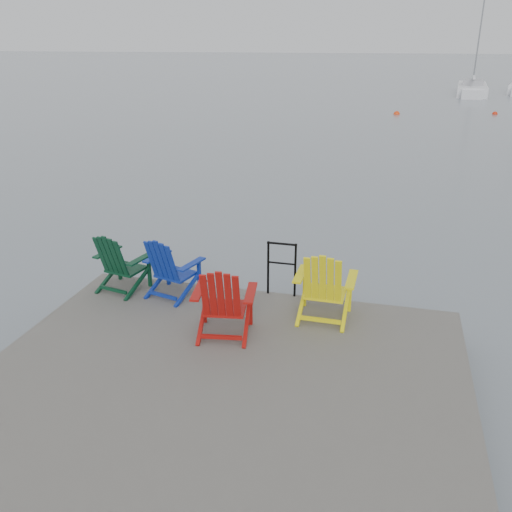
% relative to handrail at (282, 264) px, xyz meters
% --- Properties ---
extents(ground, '(400.00, 400.00, 0.00)m').
position_rel_handrail_xyz_m(ground, '(-0.25, -2.45, -1.04)').
color(ground, slate).
rests_on(ground, ground).
extents(dock, '(6.00, 5.00, 1.40)m').
position_rel_handrail_xyz_m(dock, '(-0.25, -2.45, -0.69)').
color(dock, '#2D2B28').
rests_on(dock, ground).
extents(handrail, '(0.48, 0.04, 0.90)m').
position_rel_handrail_xyz_m(handrail, '(0.00, 0.00, 0.00)').
color(handrail, black).
rests_on(handrail, dock).
extents(chair_green, '(0.91, 0.86, 1.01)m').
position_rel_handrail_xyz_m(chair_green, '(-2.58, -0.48, -0.03)').
color(chair_green, '#09311C').
rests_on(chair_green, dock).
extents(chair_blue, '(0.94, 0.89, 1.01)m').
position_rel_handrail_xyz_m(chair_blue, '(-1.70, -0.48, -0.03)').
color(chair_blue, navy).
rests_on(chair_blue, dock).
extents(chair_red, '(0.94, 0.89, 1.07)m').
position_rel_handrail_xyz_m(chair_red, '(-0.51, -1.47, -0.00)').
color(chair_red, '#9B0F0B').
rests_on(chair_red, dock).
extents(chair_yellow, '(0.89, 0.82, 1.10)m').
position_rel_handrail_xyz_m(chair_yellow, '(0.77, -0.65, 0.01)').
color(chair_yellow, yellow).
rests_on(chair_yellow, dock).
extents(sailboat_near, '(3.14, 9.02, 12.15)m').
position_rel_handrail_xyz_m(sailboat_near, '(7.55, 43.74, -0.69)').
color(sailboat_near, silver).
rests_on(sailboat_near, ground).
extents(buoy_b, '(0.40, 0.40, 0.40)m').
position_rel_handrail_xyz_m(buoy_b, '(1.50, 28.16, -1.04)').
color(buoy_b, '#F03A0E').
rests_on(buoy_b, ground).
extents(buoy_d, '(0.34, 0.34, 0.34)m').
position_rel_handrail_xyz_m(buoy_d, '(7.48, 29.70, -1.04)').
color(buoy_d, red).
rests_on(buoy_d, ground).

